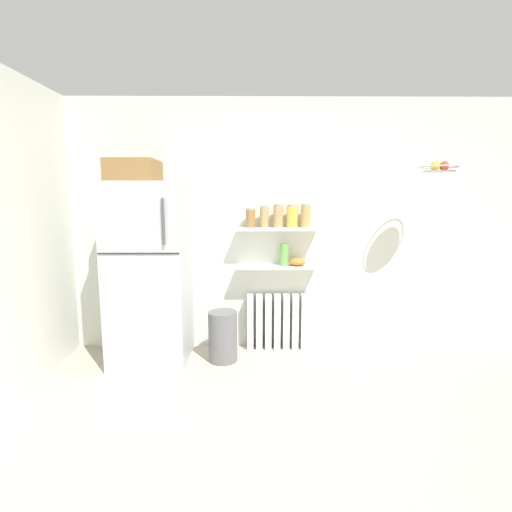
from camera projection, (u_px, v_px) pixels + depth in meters
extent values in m
plane|color=#B2A893|center=(297.00, 423.00, 2.84)|extent=(7.04, 7.04, 0.00)
cube|color=silver|center=(283.00, 226.00, 4.17)|extent=(7.04, 0.10, 2.60)
cube|color=#B7BABF|center=(150.00, 273.00, 3.83)|extent=(0.72, 0.70, 1.75)
cube|color=#262628|center=(138.00, 254.00, 3.44)|extent=(0.71, 0.01, 0.01)
cylinder|color=#4C4C51|center=(163.00, 221.00, 3.38)|extent=(0.02, 0.02, 0.40)
cube|color=olive|center=(134.00, 171.00, 3.68)|extent=(0.43, 0.49, 0.20)
cube|color=white|center=(250.00, 321.00, 4.19)|extent=(0.07, 0.12, 0.59)
cube|color=white|center=(259.00, 321.00, 4.19)|extent=(0.07, 0.12, 0.59)
cube|color=white|center=(268.00, 321.00, 4.20)|extent=(0.07, 0.12, 0.59)
cube|color=white|center=(277.00, 321.00, 4.20)|extent=(0.07, 0.12, 0.59)
cube|color=white|center=(286.00, 321.00, 4.20)|extent=(0.07, 0.12, 0.59)
cube|color=white|center=(295.00, 321.00, 4.20)|extent=(0.07, 0.12, 0.59)
cube|color=white|center=(304.00, 321.00, 4.20)|extent=(0.07, 0.12, 0.59)
cube|color=white|center=(278.00, 267.00, 4.08)|extent=(0.84, 0.22, 0.02)
cube|color=white|center=(278.00, 229.00, 4.02)|extent=(0.84, 0.22, 0.02)
cylinder|color=olive|center=(251.00, 219.00, 4.00)|extent=(0.09, 0.09, 0.18)
cylinder|color=gray|center=(250.00, 209.00, 3.98)|extent=(0.09, 0.09, 0.02)
cylinder|color=tan|center=(264.00, 218.00, 4.00)|extent=(0.09, 0.09, 0.20)
cylinder|color=gray|center=(264.00, 207.00, 3.98)|extent=(0.08, 0.08, 0.02)
cylinder|color=tan|center=(278.00, 217.00, 4.00)|extent=(0.10, 0.10, 0.22)
cylinder|color=gray|center=(278.00, 205.00, 3.98)|extent=(0.09, 0.09, 0.02)
cylinder|color=yellow|center=(292.00, 217.00, 4.00)|extent=(0.11, 0.11, 0.21)
cylinder|color=gray|center=(292.00, 206.00, 3.98)|extent=(0.10, 0.10, 0.02)
cylinder|color=tan|center=(306.00, 217.00, 4.00)|extent=(0.10, 0.10, 0.22)
cylinder|color=gray|center=(306.00, 205.00, 3.98)|extent=(0.09, 0.09, 0.02)
cylinder|color=#66A84C|center=(284.00, 255.00, 4.06)|extent=(0.08, 0.08, 0.22)
ellipsoid|color=orange|center=(298.00, 262.00, 4.07)|extent=(0.17, 0.17, 0.08)
cylinder|color=slate|center=(223.00, 336.00, 3.88)|extent=(0.28, 0.28, 0.50)
torus|color=#B2B2B7|center=(439.00, 167.00, 3.59)|extent=(0.35, 0.35, 0.01)
cylinder|color=#A8A8AD|center=(439.00, 171.00, 3.59)|extent=(0.29, 0.29, 0.01)
sphere|color=red|center=(444.00, 166.00, 3.60)|extent=(0.09, 0.09, 0.09)
sphere|color=gold|center=(435.00, 166.00, 3.60)|extent=(0.09, 0.09, 0.09)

